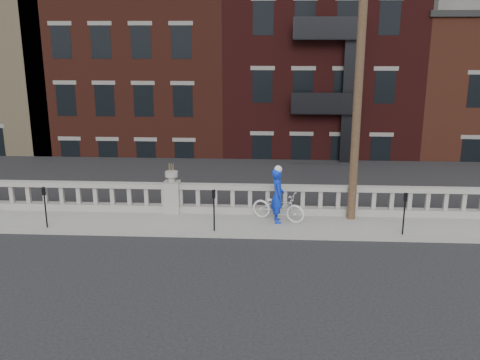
# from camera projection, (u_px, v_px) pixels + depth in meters

# --- Properties ---
(ground) EXTENTS (120.00, 120.00, 0.00)m
(ground) POSITION_uv_depth(u_px,v_px,m) (148.00, 261.00, 15.14)
(ground) COLOR black
(ground) RESTS_ON ground
(sidewalk) EXTENTS (32.00, 2.20, 0.15)m
(sidewalk) POSITION_uv_depth(u_px,v_px,m) (168.00, 223.00, 18.01)
(sidewalk) COLOR gray
(sidewalk) RESTS_ON ground
(balustrade) EXTENTS (28.00, 0.34, 1.03)m
(balustrade) POSITION_uv_depth(u_px,v_px,m) (172.00, 198.00, 18.78)
(balustrade) COLOR gray
(balustrade) RESTS_ON sidewalk
(planter_pedestal) EXTENTS (0.55, 0.55, 1.76)m
(planter_pedestal) POSITION_uv_depth(u_px,v_px,m) (172.00, 193.00, 18.73)
(planter_pedestal) COLOR gray
(planter_pedestal) RESTS_ON sidewalk
(lower_level) EXTENTS (80.00, 44.00, 20.80)m
(lower_level) POSITION_uv_depth(u_px,v_px,m) (229.00, 88.00, 36.60)
(lower_level) COLOR #605E59
(lower_level) RESTS_ON ground
(utility_pole) EXTENTS (1.60, 0.28, 10.00)m
(utility_pole) POSITION_uv_depth(u_px,v_px,m) (360.00, 66.00, 16.89)
(utility_pole) COLOR #422D1E
(utility_pole) RESTS_ON sidewalk
(parking_meter_c) EXTENTS (0.10, 0.09, 1.36)m
(parking_meter_c) POSITION_uv_depth(u_px,v_px,m) (45.00, 203.00, 17.15)
(parking_meter_c) COLOR black
(parking_meter_c) RESTS_ON sidewalk
(parking_meter_d) EXTENTS (0.10, 0.09, 1.36)m
(parking_meter_d) POSITION_uv_depth(u_px,v_px,m) (214.00, 206.00, 16.86)
(parking_meter_d) COLOR black
(parking_meter_d) RESTS_ON sidewalk
(parking_meter_e) EXTENTS (0.10, 0.09, 1.36)m
(parking_meter_e) POSITION_uv_depth(u_px,v_px,m) (405.00, 209.00, 16.54)
(parking_meter_e) COLOR black
(parking_meter_e) RESTS_ON sidewalk
(bicycle) EXTENTS (1.97, 1.34, 0.98)m
(bicycle) POSITION_uv_depth(u_px,v_px,m) (278.00, 206.00, 17.93)
(bicycle) COLOR silver
(bicycle) RESTS_ON sidewalk
(cyclist) EXTENTS (0.53, 0.72, 1.83)m
(cyclist) POSITION_uv_depth(u_px,v_px,m) (278.00, 196.00, 17.66)
(cyclist) COLOR #0D2ED0
(cyclist) RESTS_ON sidewalk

